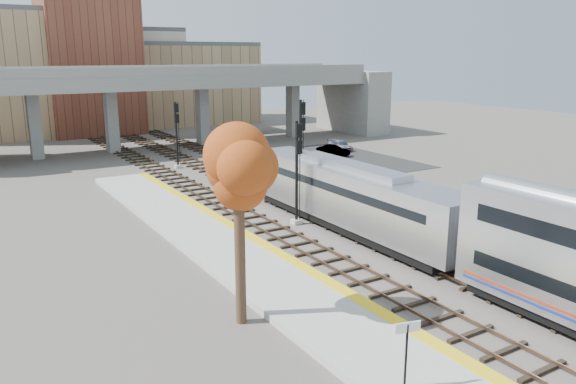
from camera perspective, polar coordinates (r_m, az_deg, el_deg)
ground at (r=29.76m, az=13.78°, el=-7.99°), size 160.00×160.00×0.00m
platform at (r=25.39m, az=1.92°, el=-11.06°), size 4.50×60.00×0.35m
yellow_strip at (r=26.32m, az=5.43°, el=-9.75°), size 0.70×60.00×0.01m
tracks at (r=39.47m, az=1.89°, el=-2.01°), size 10.70×95.00×0.25m
overpass at (r=69.04m, az=-10.36°, el=9.46°), size 54.00×12.00×9.50m
buildings_far at (r=88.40m, az=-17.88°, el=11.30°), size 43.00×21.00×20.60m
parking_lot at (r=59.15m, az=4.24°, el=3.27°), size 14.00×18.00×0.04m
locomotive at (r=35.22m, az=6.23°, el=-0.33°), size 3.02×19.05×4.10m
signal_mast_near at (r=36.02m, az=0.94°, el=1.74°), size 0.60×0.64×6.76m
signal_mast_mid at (r=43.02m, az=1.31°, el=4.43°), size 0.60×0.64×7.52m
signal_mast_far at (r=55.30m, az=-11.22°, el=5.49°), size 0.60×0.64×6.41m
station_sign at (r=18.89m, az=11.99°, el=-14.57°), size 0.88×0.27×2.27m
tree at (r=21.97m, az=-5.08°, el=1.86°), size 3.60×3.60×8.53m
car_a at (r=53.20m, az=3.42°, el=2.76°), size 1.93×3.65×1.18m
car_b at (r=61.32m, az=4.60°, el=4.23°), size 3.06×3.67×1.18m
car_c at (r=65.10m, az=5.35°, el=4.73°), size 1.61×3.75×1.08m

